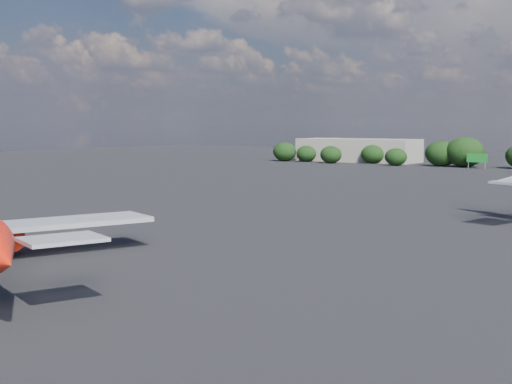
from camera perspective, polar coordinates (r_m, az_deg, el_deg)
The scene contains 3 objects.
ground at distance 107.12m, azimuth 7.62°, elevation -1.75°, with size 500.00×500.00×0.00m, color black.
terminal_building at distance 253.57m, azimuth 8.18°, elevation 3.33°, with size 42.00×16.00×8.00m.
highway_sign at distance 221.08m, azimuth 17.26°, elevation 2.60°, with size 6.00×0.30×4.50m.
Camera 1 is at (48.34, -34.63, 13.50)m, focal length 50.00 mm.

